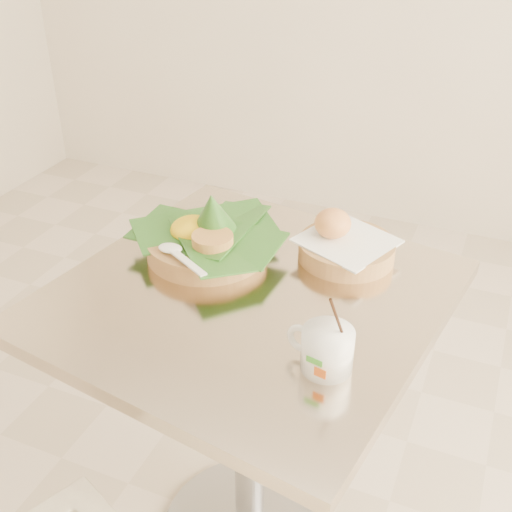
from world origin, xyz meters
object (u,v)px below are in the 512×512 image
at_px(cafe_table, 249,377).
at_px(coffee_mug, 326,348).
at_px(rice_basket, 206,236).
at_px(bread_basket, 344,245).

relative_size(cafe_table, coffee_mug, 5.41).
xyz_separation_m(rice_basket, coffee_mug, (0.34, -0.24, -0.00)).
distance_m(bread_basket, coffee_mug, 0.35).
bearing_deg(bread_basket, rice_basket, -159.57).
bearing_deg(cafe_table, bread_basket, 55.74).
height_order(rice_basket, coffee_mug, rice_basket).
distance_m(cafe_table, coffee_mug, 0.36).
xyz_separation_m(cafe_table, coffee_mug, (0.20, -0.15, 0.26)).
xyz_separation_m(bread_basket, coffee_mug, (0.07, -0.34, 0.01)).
height_order(cafe_table, coffee_mug, coffee_mug).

